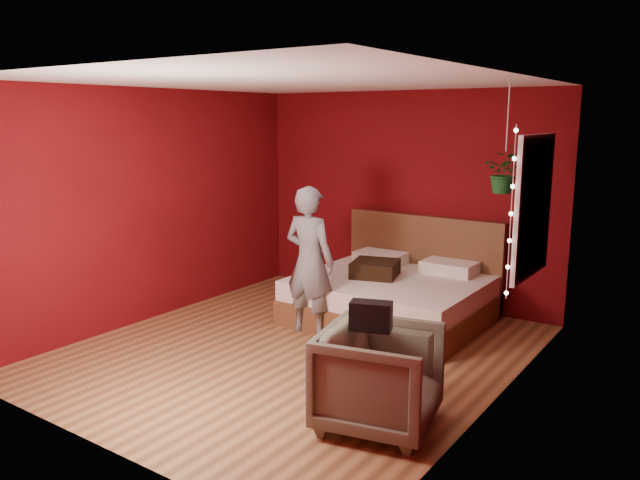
% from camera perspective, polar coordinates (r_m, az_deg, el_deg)
% --- Properties ---
extents(floor, '(4.50, 4.50, 0.00)m').
position_cam_1_polar(floor, '(6.29, -2.19, -10.08)').
color(floor, '#9C6A3E').
rests_on(floor, ground).
extents(room_walls, '(4.04, 4.54, 2.62)m').
position_cam_1_polar(room_walls, '(5.89, -2.31, 5.32)').
color(room_walls, '#640A0E').
rests_on(room_walls, ground).
extents(window, '(0.05, 0.97, 1.27)m').
position_cam_1_polar(window, '(5.84, 18.90, 2.91)').
color(window, white).
rests_on(window, room_walls).
extents(fairy_lights, '(0.04, 0.04, 1.45)m').
position_cam_1_polar(fairy_lights, '(5.35, 17.07, 2.31)').
color(fairy_lights, silver).
rests_on(fairy_lights, room_walls).
extents(bed, '(2.01, 1.71, 1.11)m').
position_cam_1_polar(bed, '(7.19, 6.80, -4.99)').
color(bed, brown).
rests_on(bed, ground).
extents(person, '(0.58, 0.38, 1.59)m').
position_cam_1_polar(person, '(6.55, -0.97, -1.94)').
color(person, slate).
rests_on(person, ground).
extents(armchair, '(1.00, 0.98, 0.77)m').
position_cam_1_polar(armchair, '(4.74, 5.46, -12.44)').
color(armchair, '#5E5E4A').
rests_on(armchair, ground).
extents(handbag, '(0.33, 0.24, 0.21)m').
position_cam_1_polar(handbag, '(4.53, 4.67, -6.93)').
color(handbag, black).
rests_on(handbag, armchair).
extents(throw_pillow, '(0.61, 0.61, 0.18)m').
position_cam_1_polar(throw_pillow, '(7.10, 5.06, -2.63)').
color(throw_pillow, black).
rests_on(throw_pillow, bed).
extents(hanging_plant, '(0.38, 0.33, 1.04)m').
position_cam_1_polar(hanging_plant, '(6.21, 16.54, 5.93)').
color(hanging_plant, silver).
rests_on(hanging_plant, room_walls).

